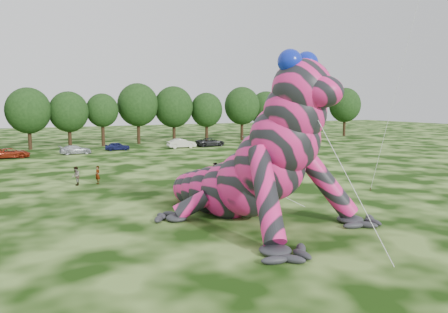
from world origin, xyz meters
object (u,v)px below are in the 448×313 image
tree_12 (207,117)px  tree_16 (312,114)px  car_3 (76,150)px  spectator_0 (98,175)px  car_7 (257,139)px  tree_9 (103,120)px  tree_14 (266,115)px  tree_13 (242,114)px  tree_8 (69,120)px  tree_17 (345,112)px  tree_15 (290,114)px  spectator_5 (215,171)px  tree_11 (174,114)px  car_2 (11,153)px  spectator_1 (76,176)px  tree_10 (138,114)px  tree_7 (29,119)px  car_4 (117,146)px  inflatable_gecko (232,138)px  car_6 (210,142)px  spectator_3 (249,152)px  car_5 (181,143)px

tree_12 → tree_16: tree_16 is taller
car_3 → spectator_0: 24.40m
tree_16 → car_7: (-19.22, -9.43, -3.98)m
tree_9 → tree_14: size_ratio=0.92×
tree_13 → spectator_0: bearing=-134.1°
tree_8 → tree_12: size_ratio=1.00×
tree_17 → spectator_0: tree_17 is taller
tree_15 → spectator_5: size_ratio=5.94×
tree_16 → tree_11: bearing=-177.9°
tree_13 → car_7: tree_13 is taller
car_2 → spectator_0: size_ratio=2.90×
tree_14 → tree_15: size_ratio=0.98×
spectator_1 → tree_16: bearing=134.1°
tree_13 → tree_8: bearing=-179.7°
tree_8 → spectator_0: tree_8 is taller
tree_13 → car_3: tree_13 is taller
tree_10 → tree_7: bearing=-174.2°
tree_8 → tree_15: size_ratio=0.93×
tree_10 → tree_16: (38.05, 0.79, -0.57)m
tree_11 → tree_17: bearing=-2.3°
tree_15 → spectator_0: bearing=-142.0°
tree_14 → car_4: (-31.80, -9.14, -4.08)m
tree_8 → tree_16: tree_16 is taller
car_2 → tree_17: bearing=-78.3°
tree_12 → car_3: (-24.68, -10.39, -3.86)m
tree_9 → car_2: size_ratio=1.84×
tree_14 → tree_17: tree_17 is taller
inflatable_gecko → car_7: inflatable_gecko is taller
inflatable_gecko → car_6: bearing=46.5°
car_4 → car_7: (24.56, 0.35, 0.08)m
tree_10 → tree_15: size_ratio=1.09×
tree_9 → spectator_0: bearing=-101.6°
tree_9 → car_4: size_ratio=2.37×
tree_7 → tree_12: bearing=1.8°
tree_8 → spectator_0: 34.24m
tree_15 → spectator_0: (-44.47, -34.79, -4.01)m
tree_9 → car_4: bearing=-85.6°
tree_16 → spectator_5: (-41.13, -38.96, -3.88)m
spectator_3 → car_4: bearing=94.5°
car_4 → car_5: car_5 is taller
tree_8 → car_5: 18.28m
tree_11 → tree_16: tree_11 is taller
car_5 → car_3: bearing=95.1°
tree_12 → car_5: tree_12 is taller
tree_10 → tree_8: bearing=-172.2°
tree_11 → car_6: tree_11 is taller
car_5 → spectator_5: spectator_5 is taller
tree_17 → car_3: 57.56m
tree_15 → spectator_0: size_ratio=5.94×
tree_9 → tree_12: size_ratio=0.97×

